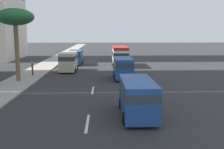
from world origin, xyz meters
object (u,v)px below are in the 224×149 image
at_px(van_third, 68,61).
at_px(pedestrian_near_lamp, 32,67).
at_px(minibus_second, 120,55).
at_px(van_fourth, 76,56).
at_px(van_fifth, 123,67).
at_px(palm_tree, 15,18).
at_px(van_lead, 137,95).

height_order(van_third, pedestrian_near_lamp, van_third).
bearing_deg(van_third, minibus_second, 127.33).
relative_size(van_fourth, van_fifth, 1.10).
relative_size(van_fourth, pedestrian_near_lamp, 3.08).
distance_m(van_third, palm_tree, 10.19).
bearing_deg(van_fifth, van_fourth, 25.80).
bearing_deg(van_fourth, van_fifth, 25.80).
xyz_separation_m(van_fourth, palm_tree, (-15.47, 4.57, 5.33)).
relative_size(van_lead, palm_tree, 0.70).
bearing_deg(pedestrian_near_lamp, van_lead, 21.41).
distance_m(van_lead, pedestrian_near_lamp, 18.89).
bearing_deg(van_fifth, palm_tree, 98.14).
relative_size(minibus_second, palm_tree, 0.91).
xyz_separation_m(minibus_second, pedestrian_near_lamp, (-9.45, 11.12, -0.59)).
height_order(van_third, van_fifth, van_third).
bearing_deg(van_fifth, minibus_second, -1.95).
height_order(van_lead, pedestrian_near_lamp, van_lead).
xyz_separation_m(van_third, van_fourth, (7.87, -0.20, -0.15)).
distance_m(van_fifth, pedestrian_near_lamp, 10.94).
bearing_deg(palm_tree, minibus_second, -41.54).
bearing_deg(pedestrian_near_lamp, van_third, 122.73).
bearing_deg(palm_tree, van_fourth, -16.45).
bearing_deg(van_fifth, van_third, 49.02).
bearing_deg(pedestrian_near_lamp, palm_tree, -21.02).
distance_m(minibus_second, pedestrian_near_lamp, 14.61).
bearing_deg(van_fourth, van_lead, 13.48).
relative_size(van_fifth, palm_tree, 0.63).
distance_m(minibus_second, palm_tree, 18.28).
relative_size(van_fifth, pedestrian_near_lamp, 2.79).
relative_size(pedestrian_near_lamp, palm_tree, 0.22).
xyz_separation_m(van_third, van_fifth, (-5.99, -6.90, -0.11)).
height_order(van_lead, van_fourth, van_fourth).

